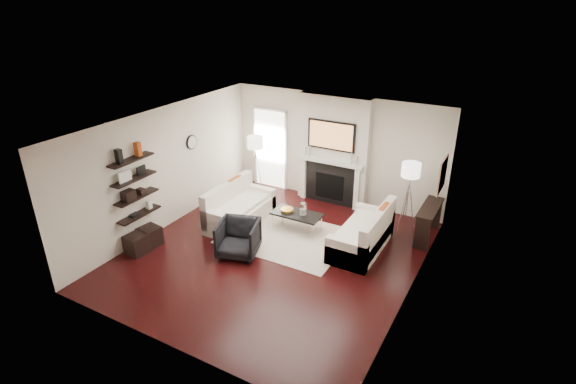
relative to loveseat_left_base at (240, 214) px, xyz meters
The scene contains 71 objects.
room_envelope 1.94m from the loveseat_left_base, 30.06° to the right, with size 6.00×6.00×6.00m.
chimney_breast 2.74m from the loveseat_left_base, 57.03° to the left, with size 1.80×0.25×2.70m, color silver.
fireplace_surround 2.40m from the loveseat_left_base, 55.27° to the left, with size 1.30×0.02×1.04m, color black.
firebox 2.39m from the loveseat_left_base, 55.20° to the left, with size 0.75×0.02×0.65m, color black.
mantel_pilaster_l 2.06m from the loveseat_left_base, 71.73° to the left, with size 0.12×0.08×1.10m, color white.
mantel_pilaster_r 2.85m from the loveseat_left_base, 42.85° to the left, with size 0.12×0.08×1.10m, color white.
mantel_shelf 2.51m from the loveseat_left_base, 54.57° to the left, with size 1.70×0.18×0.07m, color white.
tv_body 2.83m from the loveseat_left_base, 54.92° to the left, with size 1.20×0.06×0.70m, color black.
tv_screen 2.81m from the loveseat_left_base, 54.47° to the left, with size 1.10×0.01×0.62m, color #BF723F.
candlestick_l_tall 2.35m from the loveseat_left_base, 67.19° to the left, with size 0.04×0.04×0.30m, color silver.
candlestick_l_short 2.29m from the loveseat_left_base, 70.57° to the left, with size 0.04×0.04×0.24m, color silver.
candlestick_r_tall 2.92m from the loveseat_left_base, 45.15° to the left, with size 0.04×0.04×0.30m, color silver.
candlestick_r_short 2.99m from the loveseat_left_base, 43.26° to the left, with size 0.04×0.04×0.24m, color silver.
hallway_panel 2.40m from the loveseat_left_base, 102.69° to the left, with size 0.90×0.02×2.10m, color white.
door_trim_l 2.53m from the loveseat_left_base, 114.12° to the left, with size 0.06×0.06×2.16m, color white.
door_trim_r 2.33m from the loveseat_left_base, 90.38° to the left, with size 0.06×0.06×2.16m, color white.
door_trim_top 2.94m from the loveseat_left_base, 102.80° to the left, with size 1.02×0.06×0.06m, color white.
rug 1.27m from the loveseat_left_base, ahead, with size 2.60×2.00×0.01m, color beige.
loveseat_left_base is the anchor object (origin of this frame).
loveseat_left_back 0.46m from the loveseat_left_base, behind, with size 0.18×1.80×0.80m, color white.
loveseat_left_arm_n 0.81m from the loveseat_left_base, 90.00° to the right, with size 0.85×0.18×0.60m, color white.
loveseat_left_arm_s 0.81m from the loveseat_left_base, 90.00° to the left, with size 0.85×0.18×0.60m, color white.
loveseat_left_cushion 0.26m from the loveseat_left_base, ahead, with size 0.63×1.44×0.10m, color white.
pillow_left_orange 0.69m from the loveseat_left_base, 138.15° to the left, with size 0.10×0.42×0.42m, color #A94214.
pillow_left_charcoal 0.68m from the loveseat_left_base, 138.15° to the right, with size 0.10×0.40×0.40m, color black.
loveseat_right_base 2.84m from the loveseat_left_base, ahead, with size 0.85×1.80×0.42m, color white.
loveseat_right_back 3.19m from the loveseat_left_base, ahead, with size 0.18×1.80×0.80m, color white.
loveseat_right_arm_n 2.88m from the loveseat_left_base, 10.76° to the right, with size 0.85×0.18×0.60m, color white.
loveseat_right_arm_s 3.03m from the loveseat_left_base, 20.93° to the left, with size 0.85×0.18×0.60m, color white.
loveseat_right_cushion 2.81m from the loveseat_left_base, ahead, with size 0.63×1.44×0.10m, color white.
pillow_right_orange 3.26m from the loveseat_left_base, 10.25° to the left, with size 0.10×0.42×0.42m, color #A94214.
pillow_right_charcoal 3.21m from the loveseat_left_base, ahead, with size 0.10×0.40×0.40m, color black.
coffee_table 1.35m from the loveseat_left_base, 13.98° to the left, with size 1.10×0.55×0.04m, color black.
coffee_leg_nw 0.81m from the loveseat_left_base, ahead, with size 0.02×0.02×0.38m, color silver.
coffee_leg_ne 1.80m from the loveseat_left_base, ahead, with size 0.02×0.02×0.38m, color silver.
coffee_leg_sw 0.97m from the loveseat_left_base, 34.20° to the left, with size 0.02×0.02×0.38m, color silver.
coffee_leg_se 1.88m from the loveseat_left_base, 16.80° to the left, with size 0.02×0.02×0.38m, color silver.
hurricane_glass 1.53m from the loveseat_left_base, 12.58° to the left, with size 0.15×0.15×0.27m, color white.
hurricane_candle 1.51m from the loveseat_left_base, 12.58° to the left, with size 0.10×0.10×0.15m, color white.
copper_bowl 1.12m from the loveseat_left_base, 17.13° to the left, with size 0.29×0.29×0.05m, color orange.
armchair 1.36m from the loveseat_left_base, 56.95° to the right, with size 0.78×0.73×0.80m, color black.
lamp_left_post 1.59m from the loveseat_left_base, 108.71° to the left, with size 0.02×0.02×1.20m, color silver.
lamp_left_shade 1.98m from the loveseat_left_base, 108.71° to the left, with size 0.40×0.40×0.30m, color white.
lamp_left_leg_a 1.56m from the loveseat_left_base, 104.75° to the left, with size 0.02×0.02×1.25m, color silver.
lamp_left_leg_b 1.69m from the loveseat_left_base, 109.46° to the left, with size 0.02×0.02×1.25m, color silver.
lamp_left_leg_c 1.52m from the loveseat_left_base, 111.93° to the left, with size 0.02×0.02×1.25m, color silver.
lamp_right_post 3.74m from the loveseat_left_base, 23.68° to the left, with size 0.02×0.02×1.20m, color silver.
lamp_right_shade 3.92m from the loveseat_left_base, 23.68° to the left, with size 0.40×0.40×0.30m, color white.
lamp_right_leg_a 3.84m from the loveseat_left_base, 23.02° to the left, with size 0.02×0.02×1.25m, color silver.
lamp_right_leg_b 3.73m from the loveseat_left_base, 25.37° to the left, with size 0.02×0.02×1.25m, color silver.
lamp_right_leg_c 3.65m from the loveseat_left_base, 22.65° to the left, with size 0.02×0.02×1.25m, color silver.
console_top 4.20m from the loveseat_left_base, 19.49° to the left, with size 0.35×1.20×0.04m, color black.
console_leg_n 4.02m from the loveseat_left_base, 12.07° to the left, with size 0.30×0.04×0.71m, color black.
console_leg_s 4.38m from the loveseat_left_base, 26.29° to the left, with size 0.30×0.04×0.71m, color black.
wall_art 4.48m from the loveseat_left_base, 17.21° to the left, with size 0.03×0.70×0.70m, color tan.
shelf_bottom 2.24m from the loveseat_left_base, 125.32° to the right, with size 0.25×1.00×0.04m, color black.
shelf_lower 2.36m from the loveseat_left_base, 125.32° to the right, with size 0.25×1.00×0.04m, color black.
shelf_upper 2.54m from the loveseat_left_base, 125.32° to the right, with size 0.25×1.00×0.04m, color black.
shelf_top 2.76m from the loveseat_left_base, 125.32° to the right, with size 0.25×1.00×0.04m, color black.
decor_magfile_a 3.04m from the loveseat_left_base, 121.56° to the right, with size 0.12×0.10×0.28m, color black.
decor_magfile_b 2.74m from the loveseat_left_base, 128.63° to the right, with size 0.12×0.10×0.28m, color #A94214.
decor_frame_a 2.75m from the loveseat_left_base, 122.38° to the right, with size 0.04×0.30×0.22m, color white.
decor_frame_b 2.46m from the loveseat_left_base, 128.77° to the right, with size 0.04×0.22×0.18m, color black.
decor_wine_rack 2.56m from the loveseat_left_base, 122.54° to the right, with size 0.18×0.25×0.20m, color black.
decor_box_small 2.30m from the loveseat_left_base, 127.27° to the right, with size 0.15×0.12×0.12m, color black.
decor_books 2.35m from the loveseat_left_base, 123.55° to the right, with size 0.14×0.20×0.05m, color black.
decor_box_tall 2.05m from the loveseat_left_base, 130.08° to the right, with size 0.10×0.10×0.18m, color white.
clock_rim 2.03m from the loveseat_left_base, behind, with size 0.34×0.34×0.04m, color black.
clock_face 2.01m from the loveseat_left_base, behind, with size 0.29×0.29×0.01m, color white.
ottoman_near 2.06m from the loveseat_left_base, 122.79° to the right, with size 0.40×0.40×0.40m, color black.
ottoman_far 2.37m from the loveseat_left_base, 117.99° to the right, with size 0.40×0.40×0.40m, color black.
Camera 1 is at (4.06, -6.71, 4.95)m, focal length 28.00 mm.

